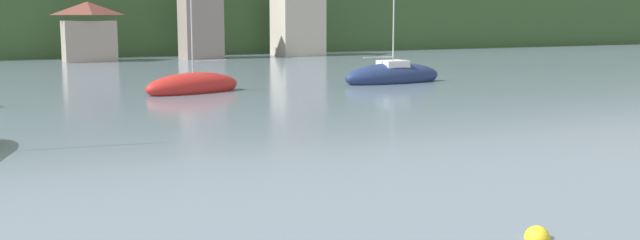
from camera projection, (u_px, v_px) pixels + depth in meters
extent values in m
cube|color=#38562D|center=(48.00, 5.00, 108.39)|extent=(352.00, 65.28, 12.35)
cube|color=gray|center=(89.00, 41.00, 74.54)|extent=(5.06, 3.87, 4.16)
pyramid|color=brown|center=(88.00, 8.00, 74.05)|extent=(5.32, 4.07, 1.36)
cube|color=gray|center=(201.00, 24.00, 79.38)|extent=(4.14, 3.83, 7.60)
cube|color=#BCB29E|center=(298.00, 25.00, 84.91)|extent=(5.16, 4.68, 7.12)
ellipsoid|color=red|center=(193.00, 86.00, 45.12)|extent=(6.83, 3.90, 1.73)
cylinder|color=#B7B7BC|center=(191.00, 7.00, 44.42)|extent=(0.08, 0.08, 8.76)
cylinder|color=#ADADB2|center=(210.00, 61.00, 45.75)|extent=(2.48, 0.78, 0.07)
ellipsoid|color=navy|center=(393.00, 77.00, 51.56)|extent=(7.94, 2.73, 1.95)
cylinder|color=#B7B7BC|center=(394.00, 17.00, 50.96)|extent=(0.09, 0.09, 7.26)
cylinder|color=#ADADB2|center=(378.00, 57.00, 50.76)|extent=(2.49, 0.22, 0.08)
cube|color=silver|center=(393.00, 65.00, 51.44)|extent=(1.94, 1.71, 0.62)
sphere|color=yellow|center=(537.00, 238.00, 15.88)|extent=(0.56, 0.56, 0.56)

